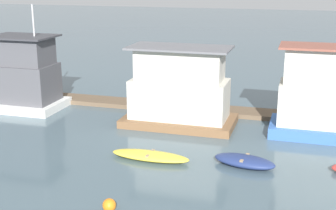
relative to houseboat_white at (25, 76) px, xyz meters
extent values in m
plane|color=#475B66|center=(10.77, -0.15, -2.31)|extent=(200.00, 200.00, 0.00)
cube|color=brown|center=(10.77, 2.69, -2.16)|extent=(33.80, 1.99, 0.30)
cube|color=white|center=(0.00, 0.00, -2.04)|extent=(5.04, 3.78, 0.55)
cube|color=#4C4C51|center=(0.00, 0.00, -0.46)|extent=(4.13, 2.87, 2.62)
cube|color=#4C4C51|center=(0.00, 0.00, 1.79)|extent=(3.73, 2.47, 1.87)
cube|color=#38383D|center=(0.00, 0.00, 2.78)|extent=(4.43, 3.17, 0.12)
cylinder|color=#B2B2B7|center=(0.99, 0.00, 3.91)|extent=(0.12, 0.12, 2.13)
cube|color=brown|center=(11.33, -0.53, -2.08)|extent=(6.98, 3.84, 0.48)
cube|color=beige|center=(11.33, -0.53, -0.62)|extent=(5.96, 2.82, 2.42)
cube|color=beige|center=(11.33, -0.53, 1.56)|extent=(5.32, 2.18, 1.94)
cube|color=slate|center=(11.33, -0.53, 2.59)|extent=(6.26, 3.12, 0.12)
cube|color=#3866B7|center=(19.95, -0.19, -1.99)|extent=(5.98, 3.33, 0.66)
cube|color=beige|center=(19.95, -0.19, -0.42)|extent=(5.13, 2.48, 2.47)
cube|color=beige|center=(19.95, -0.19, 1.85)|extent=(4.70, 2.05, 2.07)
cube|color=brown|center=(19.95, -0.19, 2.95)|extent=(5.43, 2.78, 0.12)
ellipsoid|color=yellow|center=(11.41, -6.61, -2.11)|extent=(4.21, 1.36, 0.41)
cube|color=#997F60|center=(11.41, -6.61, -1.96)|extent=(0.19, 1.04, 0.08)
ellipsoid|color=navy|center=(16.18, -6.10, -2.05)|extent=(3.30, 1.92, 0.54)
cube|color=#997F60|center=(16.18, -6.10, -1.86)|extent=(0.37, 1.15, 0.08)
cylinder|color=brown|center=(7.35, 1.44, -1.60)|extent=(0.31, 0.31, 1.44)
sphere|color=orange|center=(11.54, -12.24, -2.04)|extent=(0.55, 0.55, 0.55)
camera|label=1|loc=(18.60, -27.90, 6.98)|focal=50.00mm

